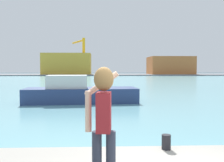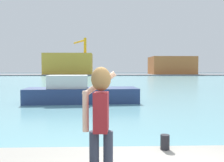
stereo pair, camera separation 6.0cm
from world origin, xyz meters
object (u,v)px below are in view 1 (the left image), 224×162
at_px(person_photographer, 103,114).
at_px(warehouse_left, 67,64).
at_px(port_crane, 82,51).
at_px(harbor_bollard, 166,142).
at_px(boat_moored, 79,93).
at_px(warehouse_right, 170,65).

distance_m(person_photographer, warehouse_left, 89.98).
xyz_separation_m(person_photographer, port_crane, (-7.13, 91.08, 7.10)).
xyz_separation_m(harbor_bollard, warehouse_left, (-13.74, 87.41, 3.37)).
bearing_deg(boat_moored, warehouse_left, 94.52).
bearing_deg(boat_moored, person_photographer, -87.22).
bearing_deg(warehouse_right, harbor_bollard, -105.29).
bearing_deg(person_photographer, port_crane, 9.52).
bearing_deg(person_photographer, harbor_bollard, -33.79).
height_order(person_photographer, warehouse_right, warehouse_right).
bearing_deg(harbor_bollard, port_crane, 95.42).
bearing_deg(port_crane, warehouse_left, -159.22).
height_order(warehouse_right, port_crane, port_crane).
height_order(boat_moored, port_crane, port_crane).
bearing_deg(person_photographer, warehouse_right, -10.77).
xyz_separation_m(boat_moored, warehouse_left, (-10.79, 74.95, 3.47)).
xyz_separation_m(person_photographer, boat_moored, (-1.60, 14.14, -1.01)).
bearing_deg(boat_moored, port_crane, 90.44).
relative_size(harbor_bollard, warehouse_left, 0.02).
distance_m(boat_moored, warehouse_right, 81.47).
xyz_separation_m(boat_moored, warehouse_right, (27.33, 76.70, 2.94)).
bearing_deg(person_photographer, boat_moored, 11.49).
distance_m(person_photographer, port_crane, 91.64).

